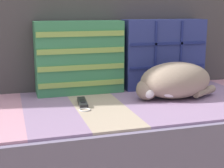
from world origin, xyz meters
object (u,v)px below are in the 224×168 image
at_px(throw_pillow_quilted, 163,54).
at_px(game_remote_far, 83,103).
at_px(couch, 119,142).
at_px(sleeping_cat, 174,81).
at_px(throw_pillow_striped, 79,57).

xyz_separation_m(throw_pillow_quilted, game_remote_far, (-0.50, -0.24, -0.18)).
relative_size(couch, sleeping_cat, 4.48).
bearing_deg(throw_pillow_striped, throw_pillow_quilted, 0.06).
relative_size(throw_pillow_quilted, sleeping_cat, 1.06).
xyz_separation_m(throw_pillow_quilted, sleeping_cat, (-0.06, -0.25, -0.10)).
height_order(throw_pillow_striped, sleeping_cat, throw_pillow_striped).
distance_m(throw_pillow_quilted, game_remote_far, 0.58).
distance_m(throw_pillow_striped, sleeping_cat, 0.49).
distance_m(throw_pillow_striped, game_remote_far, 0.30).
bearing_deg(sleeping_cat, couch, 171.62).
height_order(throw_pillow_quilted, game_remote_far, throw_pillow_quilted).
bearing_deg(throw_pillow_striped, sleeping_cat, -31.13).
bearing_deg(game_remote_far, sleeping_cat, -1.65).
xyz_separation_m(couch, throw_pillow_striped, (-0.15, 0.21, 0.40)).
bearing_deg(throw_pillow_quilted, throw_pillow_striped, -179.94).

